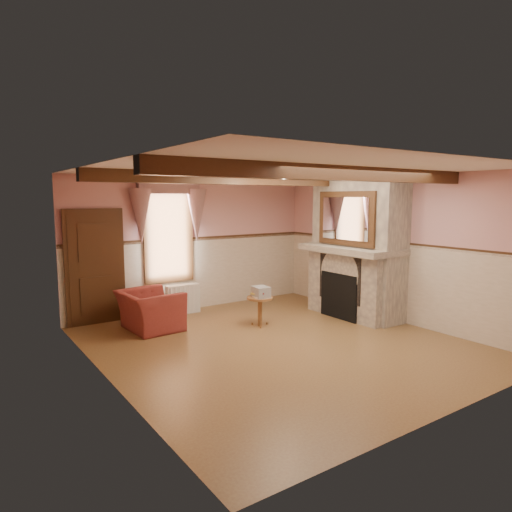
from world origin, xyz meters
TOP-DOWN VIEW (x-y plane):
  - floor at (0.00, 0.00)m, footprint 5.50×6.00m
  - ceiling at (0.00, 0.00)m, footprint 5.50×6.00m
  - wall_back at (0.00, 3.00)m, footprint 5.50×0.02m
  - wall_front at (0.00, -3.00)m, footprint 5.50×0.02m
  - wall_left at (-2.75, 0.00)m, footprint 0.02×6.00m
  - wall_right at (2.75, 0.00)m, footprint 0.02×6.00m
  - wainscot at (0.00, 0.00)m, footprint 5.50×6.00m
  - chair_rail at (0.00, 0.00)m, footprint 5.50×6.00m
  - firebox at (2.00, 0.60)m, footprint 0.20×0.95m
  - armchair at (-1.43, 1.98)m, footprint 1.01×1.14m
  - side_table at (0.35, 1.05)m, footprint 0.50×0.50m
  - book_stack at (0.34, 1.02)m, footprint 0.29×0.35m
  - radiator at (-0.43, 2.70)m, footprint 0.70×0.20m
  - bowl at (2.24, 0.79)m, footprint 0.31×0.31m
  - mantel_clock at (2.24, 1.37)m, footprint 0.14×0.24m
  - oil_lamp at (2.24, 1.20)m, footprint 0.11×0.11m
  - candle_red at (2.24, 0.01)m, footprint 0.06×0.06m
  - jar_yellow at (2.24, 0.10)m, footprint 0.06×0.06m
  - fireplace at (2.42, 0.60)m, footprint 0.85×2.00m
  - mantel at (2.24, 0.60)m, footprint 1.05×2.05m
  - overmantel_mirror at (2.06, 0.60)m, footprint 0.06×1.44m
  - door at (-2.10, 2.94)m, footprint 1.10×0.10m
  - window at (-0.60, 2.97)m, footprint 1.06×0.08m
  - window_drapes at (-0.60, 2.88)m, footprint 1.30×0.14m
  - ceiling_beam_front at (0.00, -1.20)m, footprint 5.50×0.18m
  - ceiling_beam_back at (0.00, 1.20)m, footprint 5.50×0.18m

SIDE VIEW (x-z plane):
  - floor at x=0.00m, z-range -0.01..0.01m
  - side_table at x=0.35m, z-range 0.00..0.55m
  - radiator at x=-0.43m, z-range 0.00..0.60m
  - armchair at x=-1.43m, z-range 0.00..0.71m
  - firebox at x=2.00m, z-range 0.00..0.90m
  - book_stack at x=0.34m, z-range 0.55..0.75m
  - wainscot at x=0.00m, z-range 0.00..1.50m
  - door at x=-2.10m, z-range 0.00..2.10m
  - mantel at x=2.24m, z-range 1.30..1.42m
  - wall_back at x=0.00m, z-range 0.00..2.80m
  - wall_front at x=0.00m, z-range 0.00..2.80m
  - wall_left at x=-2.75m, z-range 0.00..2.80m
  - wall_right at x=2.75m, z-range 0.00..2.80m
  - fireplace at x=2.42m, z-range 0.00..2.80m
  - bowl at x=2.24m, z-range 1.42..1.50m
  - jar_yellow at x=2.24m, z-range 1.42..1.54m
  - chair_rail at x=0.00m, z-range 1.46..1.54m
  - candle_red at x=2.24m, z-range 1.42..1.58m
  - mantel_clock at x=2.24m, z-range 1.42..1.62m
  - oil_lamp at x=2.24m, z-range 1.42..1.70m
  - window at x=-0.60m, z-range 0.64..2.66m
  - overmantel_mirror at x=2.06m, z-range 1.45..2.49m
  - window_drapes at x=-0.60m, z-range 1.55..2.95m
  - ceiling_beam_front at x=0.00m, z-range 2.60..2.80m
  - ceiling_beam_back at x=0.00m, z-range 2.60..2.80m
  - ceiling at x=0.00m, z-range 2.79..2.80m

